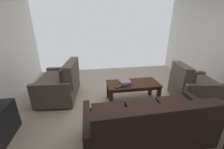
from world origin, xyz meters
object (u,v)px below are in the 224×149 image
object	(u,v)px
loveseat_near	(61,83)
tv_remote	(119,87)
armchair_side	(192,87)
coffee_table	(133,86)
sofa_main	(149,123)
book_stack	(125,83)

from	to	relation	value
loveseat_near	tv_remote	distance (m)	1.42
armchair_side	tv_remote	size ratio (longest dim) A/B	5.87
loveseat_near	tv_remote	bearing A→B (deg)	154.26
loveseat_near	coffee_table	xyz separation A→B (m)	(-1.64, 0.43, 0.01)
coffee_table	loveseat_near	bearing A→B (deg)	-14.78
sofa_main	tv_remote	distance (m)	1.03
sofa_main	book_stack	bearing A→B (deg)	-86.23
loveseat_near	sofa_main	bearing A→B (deg)	133.24
sofa_main	loveseat_near	xyz separation A→B (m)	(1.51, -1.61, 0.03)
coffee_table	armchair_side	size ratio (longest dim) A/B	1.19
book_stack	loveseat_near	bearing A→B (deg)	-18.45
armchair_side	tv_remote	bearing A→B (deg)	-1.15
coffee_table	book_stack	world-z (taller)	book_stack
loveseat_near	tv_remote	xyz separation A→B (m)	(-1.27, 0.61, 0.10)
coffee_table	tv_remote	size ratio (longest dim) A/B	6.99
book_stack	coffee_table	bearing A→B (deg)	-166.31
loveseat_near	book_stack	size ratio (longest dim) A/B	3.85
coffee_table	tv_remote	world-z (taller)	tv_remote
sofa_main	tv_remote	xyz separation A→B (m)	(0.24, -1.00, 0.12)
sofa_main	tv_remote	size ratio (longest dim) A/B	11.42
loveseat_near	armchair_side	xyz separation A→B (m)	(-2.96, 0.65, -0.01)
coffee_table	sofa_main	bearing A→B (deg)	84.00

